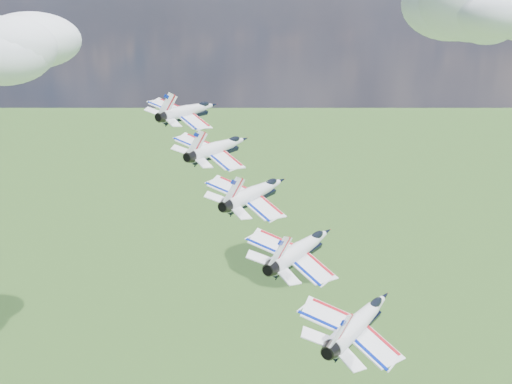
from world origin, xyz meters
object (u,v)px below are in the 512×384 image
at_px(jet_0, 190,110).
at_px(jet_1, 219,147).
at_px(jet_3, 302,248).
at_px(jet_4, 361,320).
at_px(jet_2, 256,192).

bearing_deg(jet_0, jet_1, -31.27).
relative_size(jet_0, jet_1, 1.00).
height_order(jet_1, jet_3, jet_1).
distance_m(jet_0, jet_4, 51.28).
bearing_deg(jet_2, jet_1, 148.73).
bearing_deg(jet_3, jet_4, -31.27).
bearing_deg(jet_0, jet_4, -31.27).
bearing_deg(jet_2, jet_3, -31.27).
xyz_separation_m(jet_2, jet_3, (9.28, -8.07, -3.61)).
bearing_deg(jet_4, jet_0, 148.73).
relative_size(jet_3, jet_4, 1.00).
bearing_deg(jet_4, jet_1, 148.73).
relative_size(jet_0, jet_2, 1.00).
distance_m(jet_2, jet_3, 12.82).
xyz_separation_m(jet_3, jet_4, (9.28, -8.07, -3.61)).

